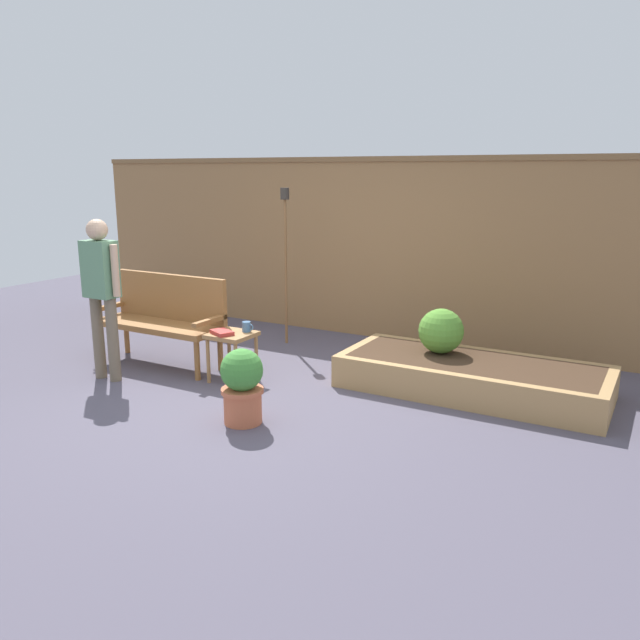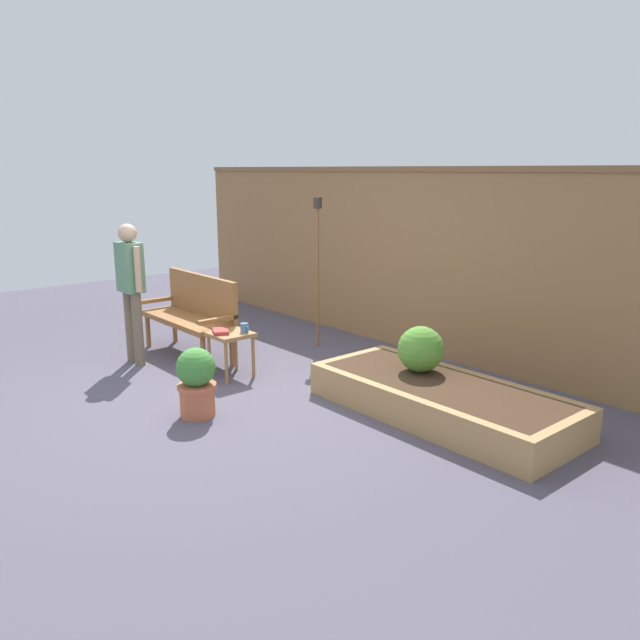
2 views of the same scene
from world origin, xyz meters
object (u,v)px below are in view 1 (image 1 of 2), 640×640
at_px(book_on_table, 222,332).
at_px(tiki_torch, 285,239).
at_px(garden_bench, 164,313).
at_px(cup_on_table, 247,327).
at_px(potted_boxwood, 242,384).
at_px(person_by_bench, 101,285).
at_px(side_table, 232,341).
at_px(shrub_near_bench, 441,331).

bearing_deg(book_on_table, tiki_torch, 124.70).
xyz_separation_m(garden_bench, cup_on_table, (1.07, -0.01, -0.02)).
relative_size(garden_bench, potted_boxwood, 2.32).
distance_m(garden_bench, person_by_bench, 0.80).
relative_size(side_table, potted_boxwood, 0.77).
height_order(side_table, cup_on_table, cup_on_table).
distance_m(potted_boxwood, shrub_near_bench, 2.05).
height_order(potted_boxwood, shrub_near_bench, shrub_near_bench).
relative_size(shrub_near_bench, person_by_bench, 0.27).
bearing_deg(cup_on_table, book_on_table, -125.98).
relative_size(cup_on_table, potted_boxwood, 0.20).
relative_size(cup_on_table, person_by_bench, 0.08).
relative_size(tiki_torch, person_by_bench, 1.16).
distance_m(cup_on_table, shrub_near_bench, 1.86).
height_order(garden_bench, potted_boxwood, garden_bench).
distance_m(side_table, tiki_torch, 1.69).
bearing_deg(side_table, cup_on_table, 49.32).
height_order(book_on_table, person_by_bench, person_by_bench).
distance_m(side_table, shrub_near_bench, 2.00).
bearing_deg(tiki_torch, person_by_bench, -111.97).
bearing_deg(tiki_torch, shrub_near_bench, -13.82).
relative_size(book_on_table, potted_boxwood, 0.37).
distance_m(garden_bench, cup_on_table, 1.07).
bearing_deg(tiki_torch, potted_boxwood, -65.83).
relative_size(garden_bench, tiki_torch, 0.80).
xyz_separation_m(garden_bench, book_on_table, (0.93, -0.21, -0.05)).
bearing_deg(cup_on_table, garden_bench, 179.31).
xyz_separation_m(book_on_table, shrub_near_bench, (1.82, 1.02, 0.02)).
height_order(garden_bench, tiki_torch, tiki_torch).
height_order(book_on_table, shrub_near_bench, shrub_near_bench).
bearing_deg(shrub_near_bench, side_table, -152.21).
height_order(side_table, tiki_torch, tiki_torch).
xyz_separation_m(book_on_table, person_by_bench, (-1.05, -0.47, 0.43)).
xyz_separation_m(cup_on_table, book_on_table, (-0.14, -0.20, -0.03)).
relative_size(garden_bench, cup_on_table, 11.66).
xyz_separation_m(garden_bench, potted_boxwood, (1.69, -0.94, -0.22)).
distance_m(cup_on_table, tiki_torch, 1.55).
xyz_separation_m(side_table, potted_boxwood, (0.72, -0.81, -0.07)).
height_order(potted_boxwood, tiki_torch, tiki_torch).
xyz_separation_m(book_on_table, potted_boxwood, (0.76, -0.73, -0.17)).
bearing_deg(person_by_bench, potted_boxwood, -8.02).
bearing_deg(garden_bench, side_table, -7.34).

